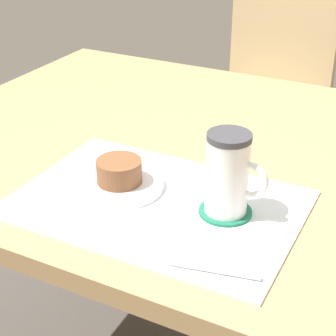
{
  "coord_description": "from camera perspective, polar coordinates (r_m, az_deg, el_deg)",
  "views": [
    {
      "loc": [
        0.4,
        -0.95,
        1.26
      ],
      "look_at": [
        0.02,
        -0.2,
        0.8
      ],
      "focal_mm": 60.0,
      "sensor_mm": 36.0,
      "label": 1
    }
  ],
  "objects": [
    {
      "name": "coffee_mug",
      "position": [
        0.88,
        6.19,
        -0.58
      ],
      "size": [
        0.1,
        0.07,
        0.14
      ],
      "color": "white",
      "rests_on": "coffee_coaster"
    },
    {
      "name": "teaspoon",
      "position": [
        0.79,
        4.73,
        -10.27
      ],
      "size": [
        0.13,
        0.03,
        0.01
      ],
      "primitive_type": "cylinder",
      "rotation": [
        0.0,
        1.57,
        0.2
      ],
      "color": "silver",
      "rests_on": "placemat"
    },
    {
      "name": "placemat",
      "position": [
        0.95,
        -1.1,
        -3.58
      ],
      "size": [
        0.47,
        0.32,
        0.0
      ],
      "primitive_type": "cube",
      "color": "white",
      "rests_on": "dining_table"
    },
    {
      "name": "coffee_coaster",
      "position": [
        0.92,
        5.83,
        -4.42
      ],
      "size": [
        0.09,
        0.09,
        0.0
      ],
      "primitive_type": "cylinder",
      "color": "#196B4C",
      "rests_on": "placemat"
    },
    {
      "name": "pastry_plate",
      "position": [
        0.99,
        -4.92,
        -1.67
      ],
      "size": [
        0.16,
        0.16,
        0.01
      ],
      "primitive_type": "cylinder",
      "color": "white",
      "rests_on": "placemat"
    },
    {
      "name": "wooden_chair",
      "position": [
        2.01,
        9.7,
        6.09
      ],
      "size": [
        0.46,
        0.46,
        0.92
      ],
      "rotation": [
        0.0,
        0.0,
        3.03
      ],
      "color": "#D1B27F",
      "rests_on": "ground_plane"
    },
    {
      "name": "pastry",
      "position": [
        0.98,
        -4.98,
        -0.31
      ],
      "size": [
        0.08,
        0.08,
        0.04
      ],
      "primitive_type": "cylinder",
      "color": "brown",
      "rests_on": "pastry_plate"
    },
    {
      "name": "dining_table",
      "position": [
        1.18,
        3.53,
        -0.89
      ],
      "size": [
        1.23,
        0.92,
        0.75
      ],
      "color": "tan",
      "rests_on": "ground_plane"
    }
  ]
}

